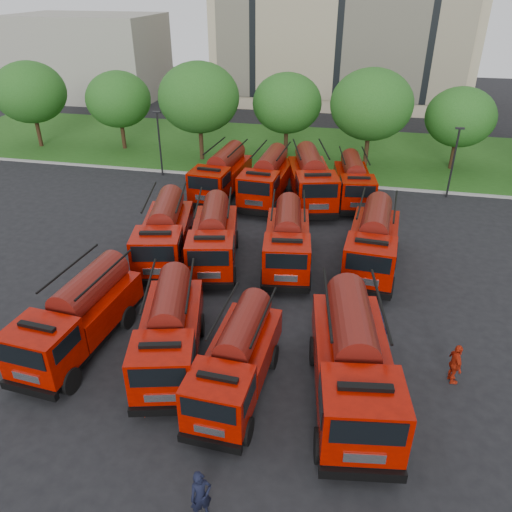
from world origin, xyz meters
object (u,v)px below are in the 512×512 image
(fire_truck_10, at_px, (311,179))
(firefighter_5, at_px, (346,303))
(fire_truck_3, at_px, (353,363))
(fire_truck_6, at_px, (287,240))
(fire_truck_1, at_px, (170,331))
(fire_truck_9, at_px, (267,178))
(fire_truck_11, at_px, (354,181))
(fire_truck_7, at_px, (373,241))
(fire_truck_8, at_px, (222,174))
(fire_truck_0, at_px, (79,316))
(fire_truck_5, at_px, (214,237))
(firefighter_1, at_px, (141,415))
(fire_truck_4, at_px, (165,233))
(firefighter_2, at_px, (451,381))
(firefighter_3, at_px, (374,348))
(fire_truck_2, at_px, (237,360))
(firefighter_4, at_px, (217,273))

(fire_truck_10, bearing_deg, firefighter_5, -89.41)
(fire_truck_3, relative_size, fire_truck_6, 1.13)
(fire_truck_1, xyz_separation_m, fire_truck_9, (0.59, 17.75, 0.11))
(fire_truck_3, height_order, fire_truck_11, fire_truck_3)
(fire_truck_7, height_order, fire_truck_8, fire_truck_7)
(fire_truck_0, xyz_separation_m, fire_truck_9, (4.68, 17.66, 0.06))
(fire_truck_10, bearing_deg, fire_truck_8, 166.49)
(fire_truck_1, distance_m, fire_truck_9, 17.76)
(fire_truck_7, bearing_deg, fire_truck_3, -89.66)
(fire_truck_5, relative_size, fire_truck_8, 0.98)
(fire_truck_1, height_order, firefighter_1, fire_truck_1)
(fire_truck_1, height_order, fire_truck_8, fire_truck_8)
(fire_truck_1, bearing_deg, fire_truck_3, -19.24)
(fire_truck_9, xyz_separation_m, firefighter_5, (6.33, -11.93, -1.66))
(fire_truck_9, relative_size, firefighter_1, 4.11)
(fire_truck_4, height_order, firefighter_2, fire_truck_4)
(fire_truck_4, distance_m, fire_truck_5, 2.79)
(fire_truck_11, xyz_separation_m, firefighter_3, (1.69, -16.18, -1.51))
(fire_truck_4, distance_m, firefighter_3, 13.02)
(fire_truck_7, xyz_separation_m, firefighter_1, (-8.10, -12.58, -1.65))
(fire_truck_2, xyz_separation_m, fire_truck_10, (0.63, 18.99, 0.28))
(firefighter_2, bearing_deg, fire_truck_4, 51.96)
(fire_truck_7, distance_m, firefighter_3, 7.12)
(fire_truck_2, relative_size, fire_truck_6, 0.91)
(fire_truck_6, height_order, fire_truck_11, fire_truck_6)
(firefighter_3, height_order, firefighter_5, firefighter_3)
(fire_truck_4, distance_m, firefighter_1, 11.82)
(fire_truck_2, distance_m, fire_truck_9, 18.96)
(fire_truck_0, relative_size, fire_truck_11, 1.04)
(fire_truck_5, xyz_separation_m, firefighter_5, (7.50, -2.52, -1.58))
(fire_truck_8, bearing_deg, fire_truck_9, 2.77)
(fire_truck_0, relative_size, firefighter_1, 3.98)
(fire_truck_11, distance_m, firefighter_1, 22.89)
(firefighter_4, height_order, firefighter_5, firefighter_4)
(fire_truck_3, xyz_separation_m, fire_truck_10, (-3.65, 18.58, -0.03))
(firefighter_4, bearing_deg, firefighter_2, 167.67)
(fire_truck_0, height_order, firefighter_2, fire_truck_0)
(firefighter_2, xyz_separation_m, firefighter_4, (-11.43, 6.09, 0.00))
(fire_truck_2, bearing_deg, firefighter_1, -144.77)
(fire_truck_3, relative_size, firefighter_5, 4.88)
(fire_truck_8, xyz_separation_m, firefighter_2, (14.07, -16.71, -1.65))
(fire_truck_1, distance_m, fire_truck_3, 7.37)
(fire_truck_11, relative_size, firefighter_1, 3.84)
(fire_truck_1, distance_m, firefighter_1, 3.44)
(fire_truck_0, xyz_separation_m, fire_truck_7, (12.07, 9.41, 0.06))
(fire_truck_4, bearing_deg, fire_truck_11, 34.32)
(fire_truck_8, height_order, firefighter_5, fire_truck_8)
(fire_truck_0, distance_m, fire_truck_8, 17.81)
(fire_truck_5, xyz_separation_m, firefighter_2, (11.89, -7.19, -1.58))
(fire_truck_3, height_order, fire_truck_5, fire_truck_3)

